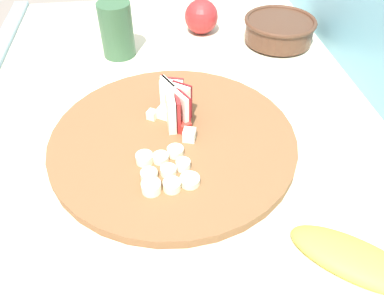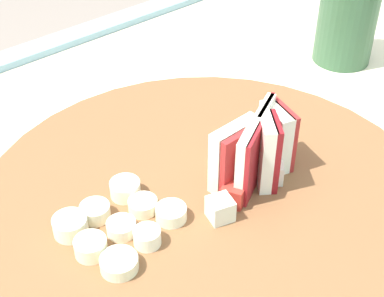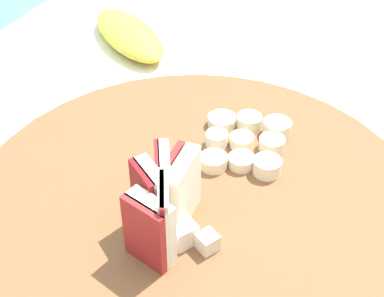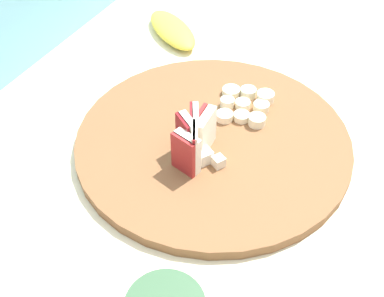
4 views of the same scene
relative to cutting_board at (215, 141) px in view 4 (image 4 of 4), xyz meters
name	(u,v)px [view 4 (image 4 of 4)]	position (x,y,z in m)	size (l,w,h in m)	color
tiled_countertop	(210,287)	(0.02, 0.00, -0.46)	(1.32, 0.78, 0.92)	beige
tile_backsplash	(35,141)	(0.02, 0.41, -0.18)	(2.40, 0.04, 1.47)	#6BADC6
cutting_board	(215,141)	(0.00, 0.00, 0.00)	(0.42, 0.42, 0.02)	brown
apple_wedge_fan	(193,139)	(-0.05, 0.01, 0.04)	(0.09, 0.06, 0.07)	#A32323
apple_dice_pile	(199,142)	(-0.03, 0.01, 0.02)	(0.10, 0.08, 0.02)	#EFE5CC
banana_slice_rows	(246,104)	(0.09, -0.02, 0.02)	(0.10, 0.09, 0.02)	#F4EAC6
banana_peel	(172,30)	(0.26, 0.21, 0.01)	(0.17, 0.07, 0.03)	gold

